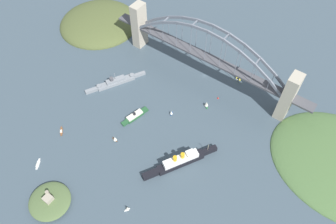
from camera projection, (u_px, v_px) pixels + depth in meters
The scene contains 15 objects.
ground_plane at pixel (204, 76), 416.33m from camera, with size 1400.00×1400.00×0.00m, color #3D4C56.
harbor_arch_bridge at pixel (207, 56), 389.15m from camera, with size 271.06×18.96×77.43m.
headland_east_shore at pixel (101, 23), 480.49m from camera, with size 115.45×116.32×28.65m.
ocean_liner at pixel (180, 161), 335.49m from camera, with size 47.34×76.94×18.77m.
naval_cruiser at pixel (115, 82), 405.57m from camera, with size 42.02×71.80×18.13m.
harbor_ferry_steamer at pixel (135, 116), 374.85m from camera, with size 13.94×36.56×7.74m.
fort_island_mid_harbor at pixel (50, 201), 311.76m from camera, with size 41.40×40.27×12.73m.
seaplane_taxiing_near_bridge at pixel (239, 78), 411.18m from camera, with size 8.69×11.30×4.79m.
small_boat_0 at pixel (127, 208), 307.82m from camera, with size 4.49×6.09×6.79m.
small_boat_1 at pixel (61, 131), 363.70m from camera, with size 10.04×9.60×2.42m.
small_boat_2 at pixel (115, 139), 354.69m from camera, with size 7.58×4.57×7.42m.
small_boat_3 at pixel (206, 104), 383.19m from camera, with size 7.21×7.04×8.78m.
small_boat_4 at pixel (171, 113), 376.58m from camera, with size 4.06×6.12×6.66m.
small_boat_5 at pixel (38, 164), 338.99m from camera, with size 8.84×11.60×1.84m.
channel_marker_buoy at pixel (218, 98), 392.80m from camera, with size 2.20×2.20×2.75m.
Camera 1 is at (-130.83, 260.26, 304.75)m, focal length 34.43 mm.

